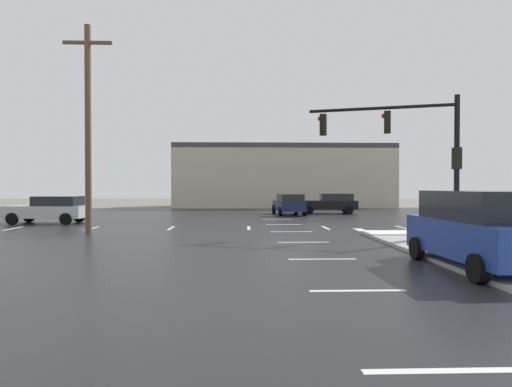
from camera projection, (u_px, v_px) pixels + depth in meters
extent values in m
plane|color=slate|center=(287.00, 228.00, 23.19)|extent=(120.00, 120.00, 0.00)
cube|color=#232326|center=(287.00, 228.00, 23.18)|extent=(44.00, 44.00, 0.02)
cube|color=white|center=(412.00, 233.00, 19.35)|extent=(4.00, 1.60, 0.06)
cube|color=silver|center=(448.00, 371.00, 5.20)|extent=(2.00, 0.15, 0.01)
cube|color=silver|center=(358.00, 291.00, 9.19)|extent=(2.00, 0.15, 0.01)
cube|color=silver|center=(322.00, 259.00, 13.19)|extent=(2.00, 0.15, 0.01)
cube|color=silver|center=(303.00, 242.00, 17.19)|extent=(2.00, 0.15, 0.01)
cube|color=silver|center=(292.00, 232.00, 21.19)|extent=(2.00, 0.15, 0.01)
cube|color=silver|center=(284.00, 225.00, 25.18)|extent=(2.00, 0.15, 0.01)
cube|color=silver|center=(278.00, 219.00, 29.18)|extent=(2.00, 0.15, 0.01)
cube|color=silver|center=(273.00, 215.00, 33.18)|extent=(2.00, 0.15, 0.01)
cube|color=silver|center=(270.00, 212.00, 37.18)|extent=(2.00, 0.15, 0.01)
cube|color=silver|center=(267.00, 210.00, 41.17)|extent=(2.00, 0.15, 0.01)
cube|color=silver|center=(12.00, 229.00, 22.71)|extent=(0.15, 2.00, 0.01)
cube|color=silver|center=(92.00, 228.00, 22.85)|extent=(0.15, 2.00, 0.01)
cube|color=silver|center=(171.00, 228.00, 22.98)|extent=(0.15, 2.00, 0.01)
cube|color=silver|center=(249.00, 228.00, 23.12)|extent=(0.15, 2.00, 0.01)
cube|color=silver|center=(326.00, 228.00, 23.25)|extent=(0.15, 2.00, 0.01)
cube|color=silver|center=(402.00, 227.00, 23.39)|extent=(0.15, 2.00, 0.01)
cube|color=silver|center=(477.00, 227.00, 23.52)|extent=(0.15, 2.00, 0.01)
cube|color=silver|center=(378.00, 236.00, 19.31)|extent=(0.45, 7.00, 0.01)
cylinder|color=black|center=(457.00, 165.00, 18.62)|extent=(0.22, 0.22, 5.84)
cylinder|color=black|center=(380.00, 108.00, 19.47)|extent=(5.90, 2.11, 0.14)
cube|color=black|center=(387.00, 122.00, 19.39)|extent=(0.38, 0.43, 0.95)
sphere|color=red|center=(384.00, 116.00, 19.43)|extent=(0.20, 0.20, 0.20)
cube|color=black|center=(323.00, 125.00, 20.19)|extent=(0.38, 0.43, 0.95)
sphere|color=red|center=(320.00, 119.00, 20.23)|extent=(0.20, 0.20, 0.20)
cube|color=black|center=(457.00, 158.00, 18.61)|extent=(0.28, 0.36, 0.90)
cylinder|color=red|center=(492.00, 244.00, 13.51)|extent=(0.26, 0.26, 0.60)
sphere|color=red|center=(492.00, 231.00, 13.50)|extent=(0.25, 0.25, 0.25)
cylinder|color=red|center=(486.00, 243.00, 13.50)|extent=(0.12, 0.11, 0.11)
cylinder|color=red|center=(498.00, 243.00, 13.51)|extent=(0.12, 0.11, 0.11)
cube|color=#BCB29E|center=(282.00, 179.00, 47.80)|extent=(22.40, 8.00, 5.97)
cube|color=#3F3D3A|center=(282.00, 148.00, 47.75)|extent=(22.40, 8.00, 0.50)
cube|color=black|center=(328.00, 205.00, 35.54)|extent=(4.61, 2.11, 0.70)
cube|color=black|center=(336.00, 197.00, 35.51)|extent=(2.58, 1.82, 0.55)
cylinder|color=black|center=(309.00, 210.00, 34.70)|extent=(0.67, 0.27, 0.66)
cylinder|color=black|center=(308.00, 209.00, 36.50)|extent=(0.67, 0.27, 0.66)
cylinder|color=black|center=(349.00, 210.00, 34.59)|extent=(0.67, 0.27, 0.66)
cylinder|color=black|center=(345.00, 209.00, 36.39)|extent=(0.67, 0.27, 0.66)
sphere|color=white|center=(300.00, 205.00, 35.04)|extent=(0.18, 0.18, 0.18)
sphere|color=white|center=(300.00, 205.00, 36.19)|extent=(0.18, 0.18, 0.18)
cube|color=navy|center=(480.00, 238.00, 11.57)|extent=(2.04, 4.84, 0.95)
cube|color=black|center=(480.00, 205.00, 11.55)|extent=(1.86, 3.39, 0.75)
cylinder|color=black|center=(417.00, 248.00, 13.15)|extent=(0.23, 0.66, 0.66)
cylinder|color=black|center=(481.00, 248.00, 13.25)|extent=(0.23, 0.66, 0.66)
cylinder|color=black|center=(477.00, 269.00, 9.89)|extent=(0.23, 0.66, 0.66)
sphere|color=white|center=(418.00, 230.00, 13.88)|extent=(0.18, 0.18, 0.18)
sphere|color=white|center=(458.00, 230.00, 13.94)|extent=(0.18, 0.18, 0.18)
cube|color=#141E47|center=(289.00, 206.00, 34.05)|extent=(2.15, 4.63, 0.70)
cube|color=black|center=(290.00, 198.00, 33.37)|extent=(1.85, 2.60, 0.55)
cylinder|color=black|center=(274.00, 209.00, 35.47)|extent=(0.27, 0.68, 0.66)
cylinder|color=black|center=(296.00, 209.00, 35.67)|extent=(0.27, 0.68, 0.66)
cylinder|color=black|center=(280.00, 212.00, 32.43)|extent=(0.27, 0.68, 0.66)
cylinder|color=black|center=(305.00, 211.00, 32.63)|extent=(0.27, 0.68, 0.66)
sphere|color=white|center=(276.00, 205.00, 36.17)|extent=(0.18, 0.18, 0.18)
sphere|color=white|center=(291.00, 205.00, 36.30)|extent=(0.18, 0.18, 0.18)
cube|color=#B7BABF|center=(47.00, 212.00, 26.04)|extent=(4.60, 2.06, 0.70)
cube|color=black|center=(58.00, 201.00, 26.01)|extent=(2.57, 1.80, 0.55)
cylinder|color=black|center=(12.00, 219.00, 25.18)|extent=(0.67, 0.26, 0.66)
cylinder|color=black|center=(29.00, 217.00, 26.98)|extent=(0.67, 0.26, 0.66)
cylinder|color=black|center=(66.00, 219.00, 25.11)|extent=(0.67, 0.26, 0.66)
cylinder|color=black|center=(79.00, 217.00, 26.91)|extent=(0.67, 0.26, 0.66)
sphere|color=white|center=(4.00, 212.00, 25.52)|extent=(0.18, 0.18, 0.18)
sphere|color=white|center=(15.00, 211.00, 26.67)|extent=(0.18, 0.18, 0.18)
cylinder|color=brown|center=(88.00, 130.00, 20.35)|extent=(0.28, 0.28, 9.49)
cube|color=brown|center=(88.00, 43.00, 20.29)|extent=(2.20, 0.14, 0.14)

